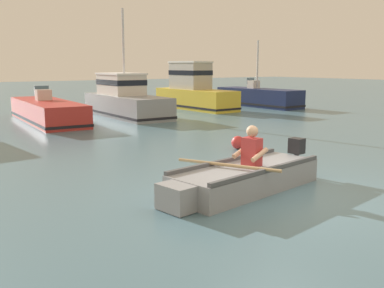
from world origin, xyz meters
name	(u,v)px	position (x,y,z in m)	size (l,w,h in m)	color
ground_plane	(288,196)	(0.00, 0.00, 0.00)	(120.00, 120.00, 0.00)	slate
rowboat_with_person	(244,177)	(-0.41, 0.73, 0.25)	(3.72, 1.81, 1.19)	gray
moored_boat_red	(47,112)	(-0.32, 12.90, 0.40)	(2.05, 6.40, 1.43)	#B72D28
moored_boat_grey	(125,100)	(3.20, 12.93, 0.73)	(1.95, 5.79, 4.73)	gray
moored_boat_yellow	(194,91)	(7.71, 13.95, 0.91)	(1.81, 5.36, 2.49)	gold
moored_boat_navy	(258,98)	(11.53, 13.07, 0.48)	(1.71, 5.48, 3.64)	#19234C
mooring_buoy	(238,142)	(2.18, 3.91, 0.18)	(0.36, 0.36, 0.36)	red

